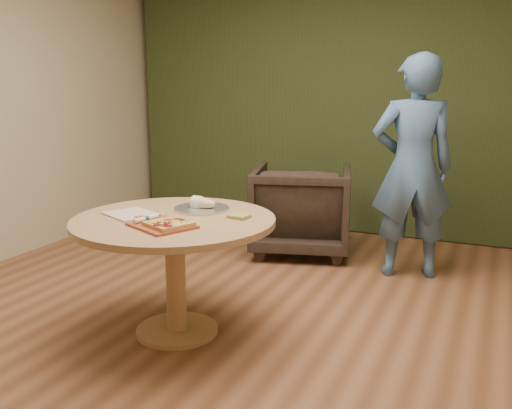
{
  "coord_description": "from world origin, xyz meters",
  "views": [
    {
      "loc": [
        1.49,
        -2.87,
        1.58
      ],
      "look_at": [
        0.12,
        0.25,
        0.82
      ],
      "focal_mm": 40.0,
      "sensor_mm": 36.0,
      "label": 1
    }
  ],
  "objects_px": {
    "cutlery_roll": "(146,219)",
    "bread_roll": "(200,203)",
    "pizza_paddle": "(161,225)",
    "serving_tray": "(202,209)",
    "flatbread_pizza": "(169,224)",
    "armchair": "(302,205)",
    "pedestal_table": "(174,240)",
    "person_standing": "(412,168)"
  },
  "relations": [
    {
      "from": "cutlery_roll",
      "to": "bread_roll",
      "type": "height_order",
      "value": "bread_roll"
    },
    {
      "from": "pizza_paddle",
      "to": "serving_tray",
      "type": "distance_m",
      "value": 0.47
    },
    {
      "from": "flatbread_pizza",
      "to": "armchair",
      "type": "bearing_deg",
      "value": 89.02
    },
    {
      "from": "pedestal_table",
      "to": "bread_roll",
      "type": "bearing_deg",
      "value": 81.56
    },
    {
      "from": "pedestal_table",
      "to": "serving_tray",
      "type": "xyz_separation_m",
      "value": [
        0.05,
        0.26,
        0.15
      ]
    },
    {
      "from": "cutlery_roll",
      "to": "person_standing",
      "type": "bearing_deg",
      "value": 73.34
    },
    {
      "from": "cutlery_roll",
      "to": "serving_tray",
      "type": "xyz_separation_m",
      "value": [
        0.12,
        0.45,
        -0.02
      ]
    },
    {
      "from": "flatbread_pizza",
      "to": "person_standing",
      "type": "relative_size",
      "value": 0.16
    },
    {
      "from": "pedestal_table",
      "to": "armchair",
      "type": "relative_size",
      "value": 1.39
    },
    {
      "from": "serving_tray",
      "to": "pedestal_table",
      "type": "bearing_deg",
      "value": -100.33
    },
    {
      "from": "armchair",
      "to": "person_standing",
      "type": "xyz_separation_m",
      "value": [
        1.01,
        -0.24,
        0.44
      ]
    },
    {
      "from": "pedestal_table",
      "to": "flatbread_pizza",
      "type": "distance_m",
      "value": 0.3
    },
    {
      "from": "cutlery_roll",
      "to": "serving_tray",
      "type": "bearing_deg",
      "value": 91.27
    },
    {
      "from": "cutlery_roll",
      "to": "bread_roll",
      "type": "xyz_separation_m",
      "value": [
        0.11,
        0.45,
        0.01
      ]
    },
    {
      "from": "pedestal_table",
      "to": "person_standing",
      "type": "height_order",
      "value": "person_standing"
    },
    {
      "from": "cutlery_roll",
      "to": "pedestal_table",
      "type": "bearing_deg",
      "value": 85.19
    },
    {
      "from": "flatbread_pizza",
      "to": "cutlery_roll",
      "type": "distance_m",
      "value": 0.18
    },
    {
      "from": "pizza_paddle",
      "to": "serving_tray",
      "type": "bearing_deg",
      "value": 114.0
    },
    {
      "from": "cutlery_roll",
      "to": "bread_roll",
      "type": "distance_m",
      "value": 0.46
    },
    {
      "from": "bread_roll",
      "to": "armchair",
      "type": "xyz_separation_m",
      "value": [
        0.1,
        1.69,
        -0.35
      ]
    },
    {
      "from": "armchair",
      "to": "serving_tray",
      "type": "bearing_deg",
      "value": 71.67
    },
    {
      "from": "person_standing",
      "to": "bread_roll",
      "type": "bearing_deg",
      "value": 33.21
    },
    {
      "from": "flatbread_pizza",
      "to": "person_standing",
      "type": "distance_m",
      "value": 2.2
    },
    {
      "from": "pedestal_table",
      "to": "bread_roll",
      "type": "distance_m",
      "value": 0.32
    },
    {
      "from": "pedestal_table",
      "to": "flatbread_pizza",
      "type": "relative_size",
      "value": 4.25
    },
    {
      "from": "flatbread_pizza",
      "to": "serving_tray",
      "type": "xyz_separation_m",
      "value": [
        -0.06,
        0.48,
        -0.02
      ]
    },
    {
      "from": "cutlery_roll",
      "to": "serving_tray",
      "type": "distance_m",
      "value": 0.46
    },
    {
      "from": "cutlery_roll",
      "to": "person_standing",
      "type": "xyz_separation_m",
      "value": [
        1.22,
        1.89,
        0.11
      ]
    },
    {
      "from": "cutlery_roll",
      "to": "person_standing",
      "type": "height_order",
      "value": "person_standing"
    },
    {
      "from": "pizza_paddle",
      "to": "cutlery_roll",
      "type": "relative_size",
      "value": 2.41
    },
    {
      "from": "pizza_paddle",
      "to": "flatbread_pizza",
      "type": "relative_size",
      "value": 1.62
    },
    {
      "from": "flatbread_pizza",
      "to": "serving_tray",
      "type": "distance_m",
      "value": 0.49
    },
    {
      "from": "pedestal_table",
      "to": "pizza_paddle",
      "type": "distance_m",
      "value": 0.26
    },
    {
      "from": "serving_tray",
      "to": "bread_roll",
      "type": "relative_size",
      "value": 1.84
    },
    {
      "from": "pedestal_table",
      "to": "armchair",
      "type": "xyz_separation_m",
      "value": [
        0.14,
        1.95,
        -0.16
      ]
    },
    {
      "from": "cutlery_roll",
      "to": "armchair",
      "type": "xyz_separation_m",
      "value": [
        0.21,
        2.14,
        -0.33
      ]
    },
    {
      "from": "serving_tray",
      "to": "flatbread_pizza",
      "type": "bearing_deg",
      "value": -83.11
    },
    {
      "from": "serving_tray",
      "to": "armchair",
      "type": "bearing_deg",
      "value": 86.76
    },
    {
      "from": "serving_tray",
      "to": "cutlery_roll",
      "type": "bearing_deg",
      "value": -104.85
    },
    {
      "from": "pizza_paddle",
      "to": "cutlery_roll",
      "type": "distance_m",
      "value": 0.12
    },
    {
      "from": "flatbread_pizza",
      "to": "bread_roll",
      "type": "distance_m",
      "value": 0.49
    },
    {
      "from": "armchair",
      "to": "cutlery_roll",
      "type": "bearing_deg",
      "value": 69.18
    }
  ]
}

